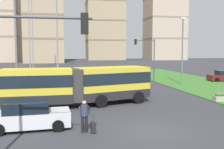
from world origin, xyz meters
TOP-DOWN VIEW (x-y plane):
  - ground_plane at (0.00, 0.00)m, footprint 260.00×260.00m
  - articulated_bus at (-3.40, 7.56)m, footprint 11.89×4.44m
  - car_maroon_sedan at (17.96, 20.05)m, footprint 4.53×2.29m
  - car_grey_wagon at (-6.04, 21.75)m, footprint 4.55×2.35m
  - car_white_van at (-6.54, 1.67)m, footprint 4.50×2.24m
  - pedestrian_crossing at (-3.56, 0.50)m, footprint 0.58×0.36m
  - rolling_suitcase at (-3.11, 0.30)m, footprint 0.26×0.38m
  - flower_planter_2 at (8.52, 6.65)m, footprint 1.10×0.56m
  - traffic_light_near_left at (-6.14, -3.00)m, footprint 4.09×0.28m
  - traffic_light_far_right at (7.14, 22.00)m, footprint 3.14×0.28m
  - streetlight_left at (-8.50, 9.98)m, footprint 0.70×0.28m
  - streetlight_median at (10.42, 17.93)m, footprint 0.70×0.28m
  - apartment_tower_westcentre at (-11.18, 87.42)m, footprint 14.29×14.99m
  - apartment_tower_centre at (15.70, 112.99)m, footprint 17.83×16.08m
  - apartment_tower_eastcentre at (44.56, 108.25)m, footprint 17.81×15.29m

SIDE VIEW (x-z plane):
  - ground_plane at x=0.00m, z-range 0.00..0.00m
  - rolling_suitcase at x=-3.11m, z-range -0.17..0.80m
  - flower_planter_2 at x=8.52m, z-range 0.06..0.80m
  - car_maroon_sedan at x=17.96m, z-range -0.04..1.54m
  - car_grey_wagon at x=-6.04m, z-range -0.04..1.54m
  - car_white_van at x=-6.54m, z-range -0.04..1.54m
  - pedestrian_crossing at x=-3.56m, z-range 0.13..1.87m
  - articulated_bus at x=-3.40m, z-range 0.15..3.15m
  - traffic_light_near_left at x=-6.14m, z-range 1.12..6.91m
  - traffic_light_far_right at x=7.14m, z-range 1.08..7.08m
  - streetlight_median at x=10.42m, z-range 0.44..9.03m
  - streetlight_left at x=-8.50m, z-range 0.45..9.91m
  - apartment_tower_westcentre at x=-11.18m, z-range 0.02..41.70m
  - apartment_tower_centre at x=15.70m, z-range 0.02..45.31m
  - apartment_tower_eastcentre at x=44.56m, z-range 0.02..49.42m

